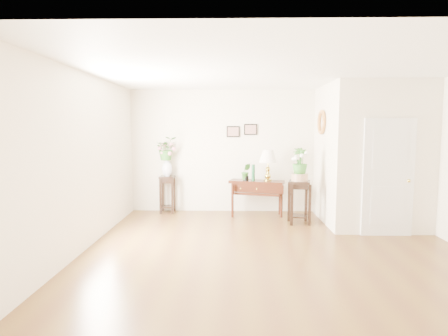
{
  "coord_description": "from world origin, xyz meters",
  "views": [
    {
      "loc": [
        -0.68,
        -5.87,
        1.92
      ],
      "look_at": [
        -0.83,
        1.3,
        1.16
      ],
      "focal_mm": 30.0,
      "sensor_mm": 36.0,
      "label": 1
    }
  ],
  "objects_px": {
    "plant_stand_a": "(167,194)",
    "plant_stand_b": "(299,202)",
    "console_table": "(256,198)",
    "table_lamp": "(268,165)"
  },
  "relations": [
    {
      "from": "plant_stand_a",
      "to": "plant_stand_b",
      "type": "height_order",
      "value": "plant_stand_b"
    },
    {
      "from": "console_table",
      "to": "plant_stand_b",
      "type": "bearing_deg",
      "value": -22.79
    },
    {
      "from": "console_table",
      "to": "table_lamp",
      "type": "distance_m",
      "value": 0.78
    },
    {
      "from": "plant_stand_a",
      "to": "table_lamp",
      "type": "bearing_deg",
      "value": -7.15
    },
    {
      "from": "console_table",
      "to": "plant_stand_a",
      "type": "height_order",
      "value": "plant_stand_a"
    },
    {
      "from": "plant_stand_a",
      "to": "plant_stand_b",
      "type": "distance_m",
      "value": 2.98
    },
    {
      "from": "table_lamp",
      "to": "plant_stand_a",
      "type": "height_order",
      "value": "table_lamp"
    },
    {
      "from": "console_table",
      "to": "table_lamp",
      "type": "height_order",
      "value": "table_lamp"
    },
    {
      "from": "table_lamp",
      "to": "plant_stand_b",
      "type": "height_order",
      "value": "table_lamp"
    },
    {
      "from": "console_table",
      "to": "plant_stand_a",
      "type": "xyz_separation_m",
      "value": [
        -2.02,
        0.28,
        0.03
      ]
    }
  ]
}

